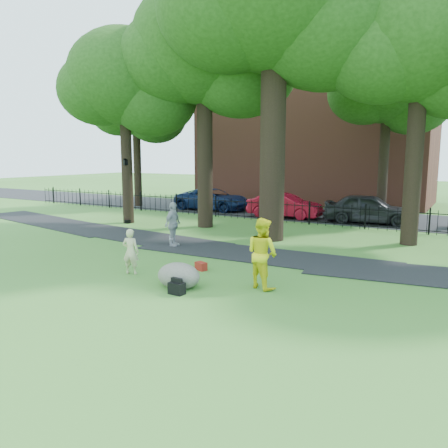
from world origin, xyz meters
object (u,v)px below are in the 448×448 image
Objects in this scene: boulder at (179,274)px; red_sedan at (285,206)px; big_tree at (279,0)px; lamppost at (127,191)px; man at (262,253)px; woman at (131,251)px.

red_sedan is at bearing 100.95° from boulder.
big_tree reaches higher than lamppost.
man is at bearing -68.99° from big_tree.
big_tree is 3.93× the size of lamppost.
boulder is at bearing -170.34° from red_sedan.
woman is (-1.63, -7.63, -9.41)m from big_tree.
man is 2.48m from boulder.
woman is at bearing -24.30° from lamppost.
big_tree reaches higher than woman.
boulder is 0.36× the size of lamppost.
big_tree reaches higher than boulder.
woman is at bearing 170.75° from boulder.
red_sedan is (-2.84, 14.67, 0.36)m from boulder.
man reaches higher than red_sedan.
big_tree is 9.77× the size of woman.
boulder is 0.29× the size of red_sedan.
man is at bearing 172.34° from woman.
boulder is 12.64m from lamppost.
man is at bearing 28.51° from boulder.
lamppost reaches higher than red_sedan.
big_tree is at bearing -47.75° from man.
big_tree is 3.21× the size of red_sedan.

